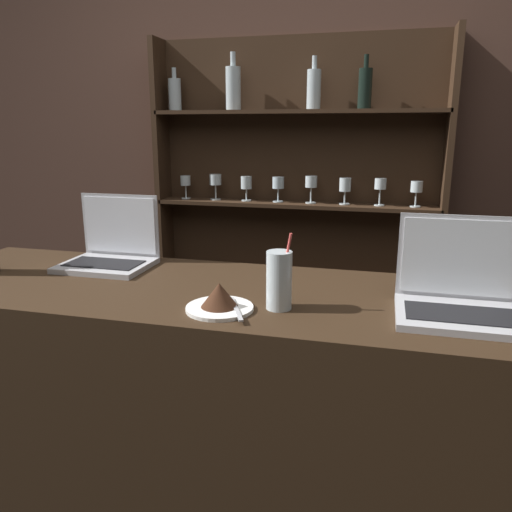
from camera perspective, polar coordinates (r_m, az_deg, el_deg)
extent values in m
cube|color=black|center=(1.71, -4.75, -19.67)|extent=(1.93, 0.60, 0.99)
cube|color=#4C3328|center=(2.79, 4.57, 12.34)|extent=(7.00, 0.06, 2.70)
cube|color=#332114|center=(2.93, -10.35, 4.50)|extent=(0.03, 0.18, 1.91)
cube|color=#332114|center=(2.69, 20.39, 2.93)|extent=(0.03, 0.18, 1.91)
cube|color=#332114|center=(2.79, 4.64, 4.19)|extent=(1.54, 0.02, 1.91)
cube|color=#332114|center=(2.80, 4.20, -3.82)|extent=(1.50, 0.18, 0.02)
cube|color=#332114|center=(2.69, 4.38, 5.89)|extent=(1.50, 0.18, 0.02)
cube|color=#332114|center=(2.66, 4.59, 16.11)|extent=(1.50, 0.18, 0.02)
cylinder|color=silver|center=(2.86, -8.00, 6.56)|extent=(0.05, 0.05, 0.01)
cylinder|color=silver|center=(2.86, -8.02, 7.31)|extent=(0.01, 0.01, 0.07)
cylinder|color=silver|center=(2.85, -8.07, 8.55)|extent=(0.06, 0.06, 0.05)
cylinder|color=silver|center=(2.80, -4.62, 6.48)|extent=(0.06, 0.06, 0.01)
cylinder|color=silver|center=(2.80, -4.64, 7.33)|extent=(0.01, 0.01, 0.08)
cylinder|color=silver|center=(2.79, -4.66, 8.71)|extent=(0.07, 0.07, 0.06)
cylinder|color=silver|center=(2.75, -1.10, 6.38)|extent=(0.05, 0.05, 0.01)
cylinder|color=silver|center=(2.74, -1.11, 7.07)|extent=(0.01, 0.01, 0.06)
cylinder|color=silver|center=(2.74, -1.11, 8.41)|extent=(0.06, 0.06, 0.07)
cylinder|color=silver|center=(2.71, 2.53, 6.24)|extent=(0.06, 0.06, 0.01)
cylinder|color=silver|center=(2.70, 2.54, 7.01)|extent=(0.01, 0.01, 0.07)
cylinder|color=silver|center=(2.70, 2.56, 8.38)|extent=(0.06, 0.06, 0.06)
cylinder|color=silver|center=(2.68, 6.27, 6.08)|extent=(0.06, 0.06, 0.01)
cylinder|color=silver|center=(2.67, 6.29, 6.98)|extent=(0.01, 0.01, 0.08)
cylinder|color=silver|center=(2.66, 6.33, 8.45)|extent=(0.06, 0.06, 0.06)
cylinder|color=silver|center=(2.66, 10.06, 5.88)|extent=(0.05, 0.05, 0.01)
cylinder|color=silver|center=(2.65, 10.10, 6.62)|extent=(0.01, 0.01, 0.06)
cylinder|color=silver|center=(2.65, 10.16, 8.05)|extent=(0.06, 0.06, 0.07)
cylinder|color=silver|center=(2.65, 13.89, 5.66)|extent=(0.05, 0.05, 0.01)
cylinder|color=silver|center=(2.65, 13.95, 6.58)|extent=(0.01, 0.01, 0.08)
cylinder|color=silver|center=(2.64, 14.04, 8.03)|extent=(0.06, 0.06, 0.06)
cylinder|color=silver|center=(2.66, 17.73, 5.42)|extent=(0.05, 0.05, 0.01)
cylinder|color=silver|center=(2.65, 17.79, 6.23)|extent=(0.01, 0.01, 0.07)
cylinder|color=silver|center=(2.64, 17.89, 7.57)|extent=(0.06, 0.06, 0.06)
cylinder|color=#B2C1C6|center=(2.75, -2.61, 18.56)|extent=(0.08, 0.08, 0.22)
cylinder|color=#B2C1C6|center=(2.76, -2.65, 21.55)|extent=(0.03, 0.03, 0.07)
cylinder|color=#B2C1C6|center=(2.66, 6.62, 18.36)|extent=(0.07, 0.07, 0.19)
cylinder|color=#B2C1C6|center=(2.67, 6.71, 21.10)|extent=(0.02, 0.02, 0.06)
cylinder|color=#B2C1C6|center=(2.86, -9.26, 17.72)|extent=(0.07, 0.07, 0.17)
cylinder|color=#B2C1C6|center=(2.87, -9.35, 19.93)|extent=(0.02, 0.02, 0.06)
cylinder|color=black|center=(2.63, 12.35, 18.16)|extent=(0.07, 0.07, 0.19)
cylinder|color=black|center=(2.65, 12.51, 20.91)|extent=(0.02, 0.02, 0.06)
cube|color=#ADADB2|center=(1.77, -16.76, -1.03)|extent=(0.29, 0.23, 0.02)
cube|color=black|center=(1.76, -16.98, -0.80)|extent=(0.25, 0.13, 0.00)
cube|color=#ADADB2|center=(1.84, -15.24, 3.44)|extent=(0.29, 0.00, 0.22)
cube|color=white|center=(1.83, -15.27, 3.42)|extent=(0.27, 0.01, 0.20)
cube|color=#ADADB2|center=(1.34, 22.22, -6.39)|extent=(0.31, 0.24, 0.02)
cube|color=black|center=(1.33, 22.33, -6.14)|extent=(0.26, 0.13, 0.00)
cube|color=#ADADB2|center=(1.42, 22.09, -0.13)|extent=(0.31, 0.00, 0.23)
cube|color=silver|center=(1.42, 22.10, -0.15)|extent=(0.28, 0.01, 0.20)
cylinder|color=white|center=(1.31, -4.18, -5.97)|extent=(0.18, 0.18, 0.01)
cone|color=#381E11|center=(1.30, -4.21, -4.44)|extent=(0.10, 0.10, 0.06)
cube|color=#B7B7BC|center=(1.28, -2.30, -6.05)|extent=(0.08, 0.16, 0.00)
cylinder|color=silver|center=(1.30, 2.65, -2.79)|extent=(0.07, 0.07, 0.15)
cylinder|color=#E04C47|center=(1.29, 3.18, -1.75)|extent=(0.04, 0.01, 0.20)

